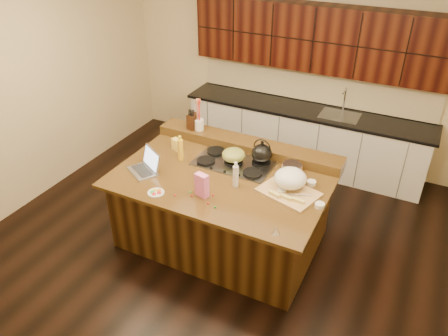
% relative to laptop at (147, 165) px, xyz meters
% --- Properties ---
extents(room, '(5.52, 5.02, 2.72)m').
position_rel_laptop_xyz_m(room, '(0.83, 0.28, 0.36)').
color(room, black).
rests_on(room, ground).
extents(island, '(2.40, 1.60, 0.92)m').
position_rel_laptop_xyz_m(island, '(0.83, 0.28, -0.52)').
color(island, black).
rests_on(island, ground).
extents(back_ledge, '(2.40, 0.30, 0.12)m').
position_rel_laptop_xyz_m(back_ledge, '(0.83, 0.98, -0.01)').
color(back_ledge, black).
rests_on(back_ledge, island).
extents(cooktop, '(0.92, 0.52, 0.05)m').
position_rel_laptop_xyz_m(cooktop, '(0.83, 0.58, -0.05)').
color(cooktop, gray).
rests_on(cooktop, island).
extents(back_counter, '(3.70, 0.66, 2.40)m').
position_rel_laptop_xyz_m(back_counter, '(1.13, 2.50, -0.00)').
color(back_counter, silver).
rests_on(back_counter, ground).
extents(kettle, '(0.31, 0.31, 0.22)m').
position_rel_laptop_xyz_m(kettle, '(1.13, 0.71, 0.09)').
color(kettle, black).
rests_on(kettle, cooktop).
extents(green_bowl, '(0.36, 0.36, 0.15)m').
position_rel_laptop_xyz_m(green_bowl, '(0.83, 0.58, 0.05)').
color(green_bowl, olive).
rests_on(green_bowl, cooktop).
extents(laptop, '(0.45, 0.42, 0.25)m').
position_rel_laptop_xyz_m(laptop, '(0.00, 0.00, 0.00)').
color(laptop, '#B7B7BC').
rests_on(laptop, island).
extents(oil_bottle, '(0.08, 0.08, 0.27)m').
position_rel_laptop_xyz_m(oil_bottle, '(0.23, 0.38, 0.07)').
color(oil_bottle, yellow).
rests_on(oil_bottle, island).
extents(vinegar_bottle, '(0.08, 0.08, 0.25)m').
position_rel_laptop_xyz_m(vinegar_bottle, '(1.05, 0.17, 0.06)').
color(vinegar_bottle, silver).
rests_on(vinegar_bottle, island).
extents(wooden_tray, '(0.70, 0.59, 0.24)m').
position_rel_laptop_xyz_m(wooden_tray, '(1.60, 0.36, 0.04)').
color(wooden_tray, tan).
rests_on(wooden_tray, island).
extents(ramekin_a, '(0.10, 0.10, 0.04)m').
position_rel_laptop_xyz_m(ramekin_a, '(1.55, 0.27, -0.04)').
color(ramekin_a, white).
rests_on(ramekin_a, island).
extents(ramekin_b, '(0.11, 0.11, 0.04)m').
position_rel_laptop_xyz_m(ramekin_b, '(1.98, 0.20, -0.04)').
color(ramekin_b, white).
rests_on(ramekin_b, island).
extents(ramekin_c, '(0.11, 0.11, 0.04)m').
position_rel_laptop_xyz_m(ramekin_c, '(1.78, 0.56, -0.04)').
color(ramekin_c, white).
rests_on(ramekin_c, island).
extents(strainer_bowl, '(0.28, 0.28, 0.09)m').
position_rel_laptop_xyz_m(strainer_bowl, '(1.51, 0.71, -0.02)').
color(strainer_bowl, '#996B3F').
rests_on(strainer_bowl, island).
extents(kitchen_timer, '(0.10, 0.10, 0.07)m').
position_rel_laptop_xyz_m(kitchen_timer, '(1.73, -0.39, -0.03)').
color(kitchen_timer, silver).
rests_on(kitchen_timer, island).
extents(pink_bag, '(0.15, 0.11, 0.26)m').
position_rel_laptop_xyz_m(pink_bag, '(0.81, -0.16, 0.06)').
color(pink_bag, pink).
rests_on(pink_bag, island).
extents(candy_plate, '(0.19, 0.19, 0.01)m').
position_rel_laptop_xyz_m(candy_plate, '(0.35, -0.34, -0.06)').
color(candy_plate, white).
rests_on(candy_plate, island).
extents(package_box, '(0.13, 0.11, 0.15)m').
position_rel_laptop_xyz_m(package_box, '(0.04, 0.57, 0.01)').
color(package_box, '#F3D856').
rests_on(package_box, island).
extents(utensil_crock, '(0.15, 0.15, 0.14)m').
position_rel_laptop_xyz_m(utensil_crock, '(0.15, 0.98, 0.12)').
color(utensil_crock, white).
rests_on(utensil_crock, back_ledge).
extents(knife_block, '(0.13, 0.18, 0.20)m').
position_rel_laptop_xyz_m(knife_block, '(0.06, 0.98, 0.15)').
color(knife_block, black).
rests_on(knife_block, back_ledge).
extents(gumdrop_0, '(0.02, 0.02, 0.02)m').
position_rel_laptop_xyz_m(gumdrop_0, '(0.72, -0.22, -0.06)').
color(gumdrop_0, red).
rests_on(gumdrop_0, island).
extents(gumdrop_1, '(0.02, 0.02, 0.02)m').
position_rel_laptop_xyz_m(gumdrop_1, '(0.83, -0.19, -0.06)').
color(gumdrop_1, '#198C26').
rests_on(gumdrop_1, island).
extents(gumdrop_2, '(0.02, 0.02, 0.02)m').
position_rel_laptop_xyz_m(gumdrop_2, '(0.74, -0.12, -0.06)').
color(gumdrop_2, red).
rests_on(gumdrop_2, island).
extents(gumdrop_3, '(0.02, 0.02, 0.02)m').
position_rel_laptop_xyz_m(gumdrop_3, '(0.68, -0.17, -0.06)').
color(gumdrop_3, '#198C26').
rests_on(gumdrop_3, island).
extents(gumdrop_4, '(0.02, 0.02, 0.02)m').
position_rel_laptop_xyz_m(gumdrop_4, '(0.56, -0.29, -0.06)').
color(gumdrop_4, red).
rests_on(gumdrop_4, island).
extents(gumdrop_5, '(0.02, 0.02, 0.02)m').
position_rel_laptop_xyz_m(gumdrop_5, '(1.04, -0.29, -0.06)').
color(gumdrop_5, '#198C26').
rests_on(gumdrop_5, island).
extents(gumdrop_6, '(0.02, 0.02, 0.02)m').
position_rel_laptop_xyz_m(gumdrop_6, '(0.94, -0.26, -0.06)').
color(gumdrop_6, red).
rests_on(gumdrop_6, island).
extents(gumdrop_7, '(0.02, 0.02, 0.02)m').
position_rel_laptop_xyz_m(gumdrop_7, '(0.84, -0.12, -0.06)').
color(gumdrop_7, '#198C26').
rests_on(gumdrop_7, island).
extents(gumdrop_8, '(0.02, 0.02, 0.02)m').
position_rel_laptop_xyz_m(gumdrop_8, '(0.92, -0.11, -0.06)').
color(gumdrop_8, red).
rests_on(gumdrop_8, island).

